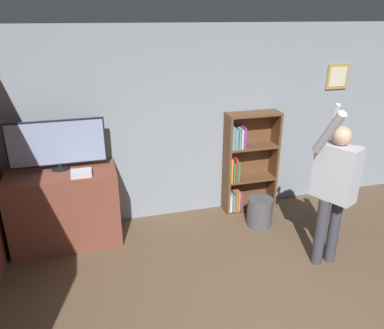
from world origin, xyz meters
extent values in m
cube|color=gray|center=(0.00, 3.11, 1.35)|extent=(7.20, 0.06, 2.70)
cube|color=#AD8942|center=(2.18, 3.07, 1.93)|extent=(0.36, 0.02, 0.37)
cube|color=beige|center=(2.18, 3.05, 1.93)|extent=(0.28, 0.01, 0.29)
cube|color=brown|center=(-1.87, 2.72, 0.50)|extent=(1.33, 0.65, 0.99)
cylinder|color=black|center=(-1.87, 2.83, 1.01)|extent=(0.22, 0.22, 0.03)
cylinder|color=black|center=(-1.87, 2.83, 1.05)|extent=(0.06, 0.06, 0.05)
cube|color=black|center=(-1.87, 2.83, 1.34)|extent=(1.16, 0.04, 0.57)
cube|color=#8C9EC6|center=(-1.87, 2.81, 1.34)|extent=(1.13, 0.01, 0.53)
cube|color=silver|center=(-1.62, 2.56, 1.02)|extent=(0.24, 0.21, 0.05)
cube|color=brown|center=(0.40, 2.92, 0.75)|extent=(0.04, 0.28, 1.51)
cube|color=brown|center=(1.16, 2.92, 0.75)|extent=(0.04, 0.28, 1.51)
cube|color=brown|center=(0.78, 3.06, 0.75)|extent=(0.79, 0.01, 1.51)
cube|color=brown|center=(0.78, 2.92, 0.02)|extent=(0.72, 0.28, 0.04)
cube|color=brown|center=(0.78, 2.92, 0.50)|extent=(0.72, 0.28, 0.04)
cube|color=brown|center=(0.78, 2.92, 1.01)|extent=(0.72, 0.28, 0.04)
cube|color=brown|center=(0.78, 2.92, 1.49)|extent=(0.72, 0.28, 0.04)
cube|color=beige|center=(0.44, 2.88, 0.16)|extent=(0.04, 0.20, 0.29)
cube|color=#5B8E99|center=(0.49, 2.88, 0.16)|extent=(0.03, 0.20, 0.28)
cube|color=#99663D|center=(0.53, 2.91, 0.18)|extent=(0.04, 0.25, 0.32)
cube|color=orange|center=(0.57, 2.88, 0.18)|extent=(0.03, 0.20, 0.32)
cube|color=#7A3889|center=(0.61, 2.88, 0.17)|extent=(0.03, 0.20, 0.31)
cube|color=orange|center=(0.44, 2.89, 0.70)|extent=(0.03, 0.22, 0.36)
cube|color=#338447|center=(0.47, 2.90, 0.66)|extent=(0.02, 0.24, 0.29)
cube|color=red|center=(0.51, 2.89, 0.70)|extent=(0.03, 0.21, 0.36)
cube|color=#338447|center=(0.54, 2.88, 0.67)|extent=(0.03, 0.20, 0.30)
cube|color=#5B8E99|center=(0.44, 2.91, 1.19)|extent=(0.04, 0.26, 0.33)
cube|color=#5B8E99|center=(0.49, 2.88, 1.17)|extent=(0.04, 0.21, 0.29)
cube|color=#5B8E99|center=(0.53, 2.90, 1.15)|extent=(0.02, 0.23, 0.26)
cube|color=beige|center=(0.57, 2.91, 1.17)|extent=(0.03, 0.25, 0.29)
cube|color=#7A3889|center=(0.61, 2.89, 1.18)|extent=(0.04, 0.22, 0.31)
cylinder|color=#383842|center=(1.02, 1.42, 0.43)|extent=(0.13, 0.13, 0.85)
cylinder|color=#383842|center=(1.20, 1.42, 0.43)|extent=(0.13, 0.13, 0.85)
cube|color=#B7BCC6|center=(1.11, 1.42, 1.17)|extent=(0.40, 0.52, 0.64)
sphere|color=tan|center=(1.11, 1.42, 1.60)|extent=(0.21, 0.21, 0.21)
cylinder|color=#B7BCC6|center=(1.37, 1.42, 1.16)|extent=(0.09, 0.09, 0.59)
cylinder|color=#B7BCC6|center=(0.85, 1.31, 1.69)|extent=(0.09, 0.41, 0.53)
cube|color=white|center=(0.85, 1.25, 1.94)|extent=(0.04, 0.09, 0.14)
cylinder|color=#4C4C51|center=(0.72, 2.41, 0.21)|extent=(0.35, 0.35, 0.42)
camera|label=1|loc=(-1.47, -1.79, 2.80)|focal=35.00mm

